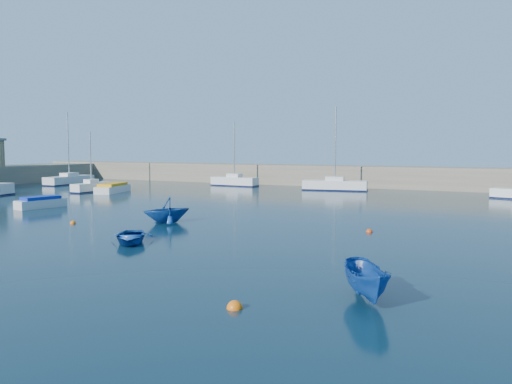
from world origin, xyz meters
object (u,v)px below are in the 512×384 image
at_px(sailboat_5, 234,181).
at_px(dinghy_left, 167,210).
at_px(sailboat_4, 69,180).
at_px(motorboat_1, 41,202).
at_px(sailboat_3, 91,187).
at_px(motorboat_2, 113,188).
at_px(dinghy_center, 130,237).
at_px(sailboat_6, 335,185).
at_px(dinghy_right, 367,282).

xyz_separation_m(sailboat_5, dinghy_left, (11.14, -29.63, 0.20)).
height_order(sailboat_4, motorboat_1, sailboat_4).
bearing_deg(sailboat_3, sailboat_4, 145.79).
xyz_separation_m(motorboat_2, dinghy_center, (20.93, -21.84, -0.17)).
distance_m(sailboat_4, dinghy_left, 39.12).
xyz_separation_m(sailboat_6, dinghy_left, (-2.46, -28.76, 0.19)).
distance_m(sailboat_3, dinghy_right, 45.09).
xyz_separation_m(sailboat_3, sailboat_6, (23.67, 13.78, 0.07)).
distance_m(dinghy_left, dinghy_right, 19.12).
distance_m(sailboat_5, motorboat_2, 16.09).
xyz_separation_m(sailboat_3, dinghy_left, (21.21, -14.98, 0.27)).
bearing_deg(motorboat_2, sailboat_6, 18.16).
xyz_separation_m(sailboat_3, sailboat_5, (10.07, 14.65, 0.07)).
distance_m(dinghy_center, dinghy_left, 7.06).
bearing_deg(motorboat_2, dinghy_left, -54.46).
xyz_separation_m(motorboat_1, dinghy_right, (29.73, -12.84, 0.16)).
distance_m(sailboat_3, sailboat_6, 27.39).
xyz_separation_m(sailboat_4, dinghy_right, (47.96, -33.04, -0.01)).
bearing_deg(motorboat_1, dinghy_center, -16.18).
relative_size(sailboat_3, motorboat_2, 1.24).
bearing_deg(sailboat_5, dinghy_right, -143.89).
bearing_deg(motorboat_2, dinghy_right, -52.14).
bearing_deg(motorboat_1, sailboat_6, 69.73).
distance_m(sailboat_3, dinghy_center, 32.07).
bearing_deg(sailboat_5, motorboat_2, 155.72).
bearing_deg(dinghy_left, dinghy_right, -2.73).
relative_size(sailboat_4, motorboat_1, 2.35).
height_order(sailboat_4, dinghy_right, sailboat_4).
xyz_separation_m(sailboat_4, motorboat_2, (13.81, -6.95, -0.12)).
bearing_deg(sailboat_3, dinghy_left, -36.08).
relative_size(sailboat_5, motorboat_2, 1.54).
distance_m(motorboat_1, dinghy_left, 14.12).
bearing_deg(sailboat_4, dinghy_left, -37.71).
xyz_separation_m(motorboat_1, dinghy_left, (13.97, -2.01, 0.38)).
xyz_separation_m(sailboat_4, motorboat_1, (18.23, -20.21, -0.17)).
relative_size(sailboat_6, motorboat_2, 1.77).
xyz_separation_m(sailboat_6, motorboat_2, (-20.85, -13.50, -0.14)).
relative_size(sailboat_5, motorboat_1, 2.03).
distance_m(sailboat_5, sailboat_6, 13.63).
bearing_deg(sailboat_5, dinghy_center, -156.81).
bearing_deg(sailboat_6, dinghy_right, -170.96).
relative_size(motorboat_1, dinghy_center, 1.30).
bearing_deg(sailboat_6, motorboat_2, 113.39).
relative_size(dinghy_left, dinghy_right, 1.00).
height_order(sailboat_4, sailboat_5, sailboat_4).
bearing_deg(sailboat_6, sailboat_5, 76.82).
height_order(sailboat_3, dinghy_left, sailboat_3).
xyz_separation_m(motorboat_2, dinghy_right, (34.15, -26.10, 0.11)).
relative_size(sailboat_3, dinghy_right, 2.13).
distance_m(sailboat_5, dinghy_right, 48.59).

